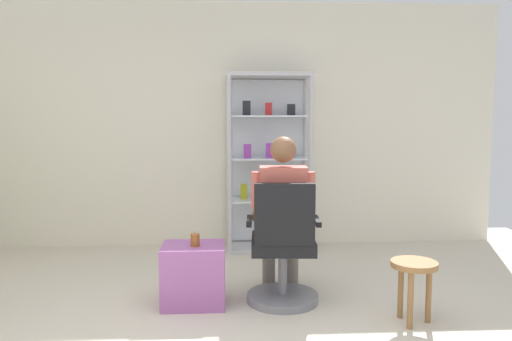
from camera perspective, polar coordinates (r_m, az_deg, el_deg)
The scene contains 7 objects.
back_wall at distance 5.58m, azimuth -2.87°, elevation 5.22°, with size 6.00×0.10×2.70m, color silver.
display_cabinet_main at distance 5.39m, azimuth 1.43°, elevation 1.06°, with size 0.90×0.45×1.90m.
office_chair at distance 3.84m, azimuth 3.14°, elevation -9.58°, with size 0.58×0.56×0.96m.
seated_shopkeeper at distance 3.92m, azimuth 3.05°, elevation -4.46°, with size 0.50×0.58×1.29m.
storage_crate at distance 3.90m, azimuth -7.18°, elevation -11.83°, with size 0.48×0.37×0.47m, color #9E599E.
tea_glass at distance 3.78m, azimuth -7.03°, elevation -7.94°, with size 0.07×0.07×0.10m, color brown.
wooden_stool at distance 3.67m, azimuth 17.72°, elevation -11.30°, with size 0.32×0.32×0.44m.
Camera 1 is at (-0.03, -2.58, 1.42)m, focal length 34.73 mm.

